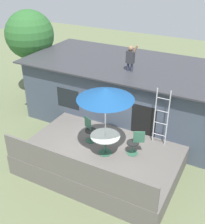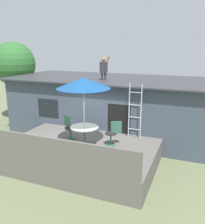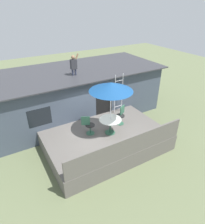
{
  "view_description": "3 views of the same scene",
  "coord_description": "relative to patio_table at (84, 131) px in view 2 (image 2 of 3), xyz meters",
  "views": [
    {
      "loc": [
        4.08,
        -7.64,
        7.12
      ],
      "look_at": [
        -0.43,
        0.81,
        1.82
      ],
      "focal_mm": 46.52,
      "sensor_mm": 36.0,
      "label": 1
    },
    {
      "loc": [
        3.97,
        -7.8,
        4.38
      ],
      "look_at": [
        0.36,
        1.2,
        1.77
      ],
      "focal_mm": 39.32,
      "sensor_mm": 36.0,
      "label": 2
    },
    {
      "loc": [
        -4.07,
        -6.83,
        6.34
      ],
      "look_at": [
        0.32,
        0.71,
        1.46
      ],
      "focal_mm": 32.25,
      "sensor_mm": 36.0,
      "label": 3
    }
  ],
  "objects": [
    {
      "name": "house",
      "position": [
        -0.21,
        3.8,
        0.05
      ],
      "size": [
        10.5,
        4.5,
        2.85
      ],
      "color": "#424C5B",
      "rests_on": "ground"
    },
    {
      "name": "person_figure",
      "position": [
        -0.41,
        2.96,
        2.08
      ],
      "size": [
        0.47,
        0.2,
        1.11
      ],
      "color": "#33384C",
      "rests_on": "house"
    },
    {
      "name": "deck_railing",
      "position": [
        -0.21,
        -1.73,
        -0.14
      ],
      "size": [
        5.49,
        0.08,
        0.9
      ],
      "primitive_type": "cube",
      "color": "#605B56",
      "rests_on": "deck"
    },
    {
      "name": "deck",
      "position": [
        -0.21,
        0.2,
        -0.99
      ],
      "size": [
        5.59,
        3.96,
        0.8
      ],
      "primitive_type": "cube",
      "color": "#605B56",
      "rests_on": "ground"
    },
    {
      "name": "backyard_tree",
      "position": [
        -6.55,
        4.06,
        1.97
      ],
      "size": [
        2.52,
        2.52,
        4.63
      ],
      "color": "brown",
      "rests_on": "ground"
    },
    {
      "name": "patio_chair_right",
      "position": [
        0.93,
        0.47,
        -0.13
      ],
      "size": [
        0.59,
        0.44,
        0.92
      ],
      "rotation": [
        0.0,
        0.0,
        -2.67
      ],
      "color": "#33664C",
      "rests_on": "deck"
    },
    {
      "name": "patio_table",
      "position": [
        0.0,
        0.0,
        0.0
      ],
      "size": [
        1.04,
        1.04,
        0.74
      ],
      "color": "#33664C",
      "rests_on": "deck"
    },
    {
      "name": "patio_chair_left",
      "position": [
        -0.9,
        0.46,
        -0.13
      ],
      "size": [
        0.58,
        0.44,
        0.92
      ],
      "rotation": [
        0.0,
        0.0,
        -0.48
      ],
      "color": "#33664C",
      "rests_on": "deck"
    },
    {
      "name": "step_ladder",
      "position": [
        1.47,
        1.53,
        0.51
      ],
      "size": [
        0.52,
        0.04,
        2.2
      ],
      "color": "silver",
      "rests_on": "deck"
    },
    {
      "name": "patio_umbrella",
      "position": [
        -0.0,
        0.0,
        1.76
      ],
      "size": [
        1.9,
        1.9,
        2.54
      ],
      "color": "silver",
      "rests_on": "deck"
    },
    {
      "name": "ground_plane",
      "position": [
        -0.21,
        0.2,
        -1.39
      ],
      "size": [
        40.0,
        40.0,
        0.0
      ],
      "primitive_type": "plane",
      "color": "#66704C"
    }
  ]
}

